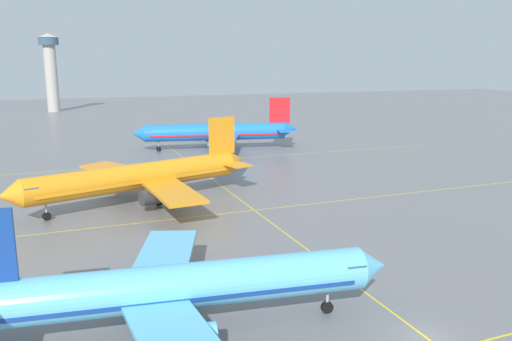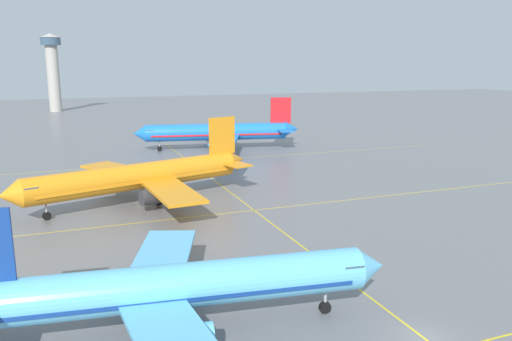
{
  "view_description": "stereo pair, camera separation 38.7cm",
  "coord_description": "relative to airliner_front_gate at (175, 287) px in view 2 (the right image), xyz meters",
  "views": [
    {
      "loc": [
        -25.98,
        -29.33,
        21.47
      ],
      "look_at": [
        2.5,
        43.94,
        4.71
      ],
      "focal_mm": 35.67,
      "sensor_mm": 36.0,
      "label": 1
    },
    {
      "loc": [
        -25.62,
        -29.47,
        21.47
      ],
      "look_at": [
        2.5,
        43.94,
        4.71
      ],
      "focal_mm": 35.67,
      "sensor_mm": 36.0,
      "label": 2
    }
  ],
  "objects": [
    {
      "name": "airliner_second_row",
      "position": [
        3.24,
        40.04,
        0.39
      ],
      "size": [
        39.18,
        33.45,
        12.42
      ],
      "color": "orange",
      "rests_on": "ground"
    },
    {
      "name": "ground_plane",
      "position": [
        18.19,
        -8.18,
        -3.85
      ],
      "size": [
        600.0,
        600.0,
        0.0
      ],
      "primitive_type": "plane",
      "color": "slate"
    },
    {
      "name": "airliner_front_gate",
      "position": [
        0.0,
        0.0,
        0.0
      ],
      "size": [
        36.27,
        31.04,
        11.27
      ],
      "color": "#5BB7E5",
      "rests_on": "ground"
    },
    {
      "name": "taxiway_markings",
      "position": [
        18.19,
        30.06,
        -3.85
      ],
      "size": [
        128.34,
        132.81,
        0.01
      ],
      "color": "yellow",
      "rests_on": "ground"
    },
    {
      "name": "control_tower",
      "position": [
        -9.54,
        206.25,
        15.97
      ],
      "size": [
        8.82,
        8.82,
        33.79
      ],
      "color": "#ADA89E",
      "rests_on": "ground"
    },
    {
      "name": "airliner_third_row",
      "position": [
        28.99,
        83.35,
        0.53
      ],
      "size": [
        41.07,
        34.88,
        12.83
      ],
      "color": "blue",
      "rests_on": "ground"
    }
  ]
}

